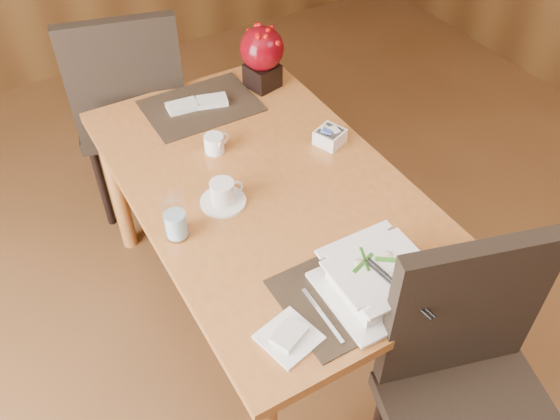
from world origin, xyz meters
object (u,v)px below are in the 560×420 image
berry_decor (262,54)px  water_glass (175,216)px  far_chair (130,104)px  creamer_jug (214,144)px  sugar_caddy (330,137)px  near_chair (471,385)px  coffee_cup (223,194)px  dining_table (266,203)px  soup_setting (376,279)px  bread_plate (289,338)px

berry_decor → water_glass: bearing=-136.2°
berry_decor → far_chair: bearing=142.7°
creamer_jug → sugar_caddy: bearing=-34.8°
sugar_caddy → water_glass: bearing=-167.1°
sugar_caddy → near_chair: (-0.15, -0.99, -0.19)m
coffee_cup → far_chair: 0.96m
water_glass → berry_decor: size_ratio=0.66×
coffee_cup → berry_decor: berry_decor is taller
dining_table → sugar_caddy: bearing=13.7°
water_glass → creamer_jug: water_glass is taller
berry_decor → near_chair: 1.50m
sugar_caddy → berry_decor: (-0.03, 0.48, 0.12)m
soup_setting → bread_plate: (-0.30, -0.01, -0.05)m
coffee_cup → far_chair: size_ratio=0.15×
soup_setting → coffee_cup: (-0.22, 0.57, -0.02)m
coffee_cup → bread_plate: coffee_cup is taller
creamer_jug → near_chair: 1.20m
water_glass → coffee_cup: bearing=18.4°
dining_table → coffee_cup: 0.22m
dining_table → creamer_jug: (-0.08, 0.25, 0.13)m
coffee_cup → berry_decor: 0.75m
far_chair → sugar_caddy: bearing=135.7°
soup_setting → creamer_jug: (-0.12, 0.84, -0.03)m
water_glass → soup_setting: bearing=-50.9°
coffee_cup → creamer_jug: bearing=70.2°
bread_plate → dining_table: bearing=66.5°
soup_setting → water_glass: bearing=130.1°
sugar_caddy → creamer_jug: bearing=156.3°
near_chair → far_chair: far_chair is taller
sugar_caddy → bread_plate: sugar_caddy is taller
sugar_caddy → far_chair: 1.01m
soup_setting → dining_table: bearing=95.0°
soup_setting → sugar_caddy: soup_setting is taller
soup_setting → bread_plate: 0.31m
berry_decor → coffee_cup: bearing=-129.4°
dining_table → water_glass: size_ratio=8.41×
berry_decor → near_chair: (-0.13, -1.47, -0.31)m
creamer_jug → coffee_cup: bearing=-120.9°
soup_setting → near_chair: near_chair is taller
dining_table → water_glass: bearing=-167.9°
water_glass → far_chair: far_chair is taller
creamer_jug → berry_decor: size_ratio=0.36×
dining_table → creamer_jug: size_ratio=15.68×
soup_setting → far_chair: bearing=99.8°
coffee_cup → water_glass: size_ratio=0.89×
dining_table → coffee_cup: coffee_cup is taller
near_chair → sugar_caddy: bearing=97.3°
far_chair → water_glass: bearing=94.5°
bread_plate → soup_setting: bearing=2.2°
dining_table → near_chair: size_ratio=1.42×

